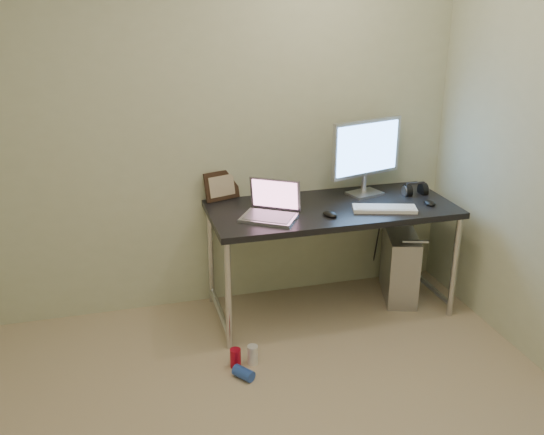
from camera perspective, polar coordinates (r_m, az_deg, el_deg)
The scene contains 16 objects.
wall_back at distance 3.95m, azimuth -6.99°, elevation 8.51°, with size 3.50×0.02×2.50m, color beige.
desk at distance 3.99m, azimuth 5.61°, elevation -0.00°, with size 1.60×0.70×0.75m.
tower_computer at distance 4.40m, azimuth 11.91°, elevation -4.40°, with size 0.33×0.50×0.51m.
cable_a at distance 4.53m, azimuth 10.01°, elevation -1.33°, with size 0.01×0.01×0.70m, color black.
cable_b at distance 4.56m, azimuth 11.13°, elevation -1.54°, with size 0.01×0.01×0.72m, color black.
can_red at distance 3.63m, azimuth -3.46°, elevation -13.07°, with size 0.06×0.06×0.12m, color #AC0A20.
can_white at distance 3.66m, azimuth -1.83°, elevation -12.78°, with size 0.06×0.06×0.12m, color white.
can_blue at distance 3.55m, azimuth -2.70°, elevation -14.43°, with size 0.07×0.07×0.12m, color #294DB8.
laptop at distance 3.75m, azimuth -0.06°, elevation 0.86°, with size 0.42×0.40×0.23m.
monitor at distance 4.14m, azimuth 8.89°, elevation 6.18°, with size 0.54×0.22×0.52m.
keyboard at distance 3.93m, azimuth 10.54°, elevation 0.82°, with size 0.40×0.13×0.02m, color white.
mouse_right at distance 4.10m, azimuth 14.63°, elevation 1.45°, with size 0.07×0.11×0.04m, color black.
mouse_left at distance 3.78m, azimuth 5.48°, elevation 0.41°, with size 0.07×0.11×0.04m, color black.
headphones at distance 4.28m, azimuth 13.32°, elevation 2.51°, with size 0.16×0.10×0.11m.
picture_frame at distance 4.06m, azimuth -4.77°, elevation 3.02°, with size 0.24×0.03×0.20m, color black.
webcam at distance 4.03m, azimuth -1.09°, elevation 2.67°, with size 0.04×0.03×0.11m.
Camera 1 is at (-0.55, -2.08, 2.08)m, focal length 40.00 mm.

